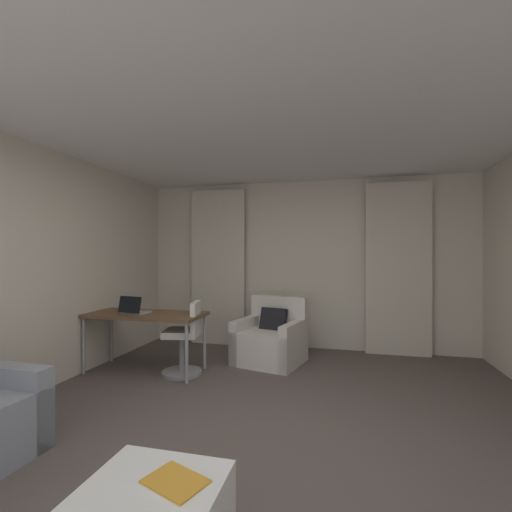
{
  "coord_description": "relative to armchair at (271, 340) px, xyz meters",
  "views": [
    {
      "loc": [
        0.59,
        -2.57,
        1.44
      ],
      "look_at": [
        -0.35,
        1.31,
        1.43
      ],
      "focal_mm": 24.99,
      "sensor_mm": 36.0,
      "label": 1
    }
  ],
  "objects": [
    {
      "name": "ground_plane",
      "position": [
        0.34,
        -2.12,
        -0.29
      ],
      "size": [
        12.0,
        12.0,
        0.0
      ],
      "primitive_type": "plane",
      "color": "#564C47"
    },
    {
      "name": "curtain_right_panel",
      "position": [
        1.72,
        0.78,
        0.96
      ],
      "size": [
        0.9,
        0.06,
        2.5
      ],
      "color": "beige",
      "rests_on": "ground"
    },
    {
      "name": "ceiling",
      "position": [
        0.34,
        -2.12,
        2.34
      ],
      "size": [
        5.12,
        6.12,
        0.06
      ],
      "primitive_type": "cube",
      "color": "white",
      "rests_on": "wall_left"
    },
    {
      "name": "desk_chair",
      "position": [
        -0.92,
        -0.72,
        0.1
      ],
      "size": [
        0.48,
        0.48,
        0.88
      ],
      "color": "gray",
      "rests_on": "ground"
    },
    {
      "name": "armchair",
      "position": [
        0.0,
        0.0,
        0.0
      ],
      "size": [
        0.98,
        0.94,
        0.87
      ],
      "color": "silver",
      "rests_on": "ground"
    },
    {
      "name": "laptop",
      "position": [
        -1.57,
        -0.78,
        0.47
      ],
      "size": [
        0.35,
        0.29,
        0.22
      ],
      "color": "#ADADB2",
      "rests_on": "desk"
    },
    {
      "name": "magazine_open",
      "position": [
        0.17,
        -3.17,
        0.09
      ],
      "size": [
        0.33,
        0.29,
        0.01
      ],
      "color": "orange",
      "rests_on": "coffee_table"
    },
    {
      "name": "wall_window",
      "position": [
        0.34,
        0.91,
        1.01
      ],
      "size": [
        5.12,
        0.06,
        2.6
      ],
      "color": "beige",
      "rests_on": "ground"
    },
    {
      "name": "desk",
      "position": [
        -1.44,
        -0.73,
        0.37
      ],
      "size": [
        1.45,
        0.64,
        0.72
      ],
      "color": "brown",
      "rests_on": "ground"
    },
    {
      "name": "curtain_left_panel",
      "position": [
        -1.03,
        0.78,
        0.96
      ],
      "size": [
        0.9,
        0.06,
        2.5
      ],
      "color": "beige",
      "rests_on": "ground"
    }
  ]
}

